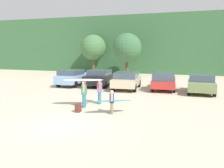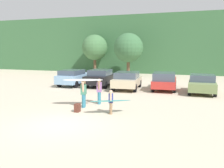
{
  "view_description": "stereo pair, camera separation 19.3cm",
  "coord_description": "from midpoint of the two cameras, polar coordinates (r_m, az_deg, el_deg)",
  "views": [
    {
      "loc": [
        5.38,
        -9.1,
        3.27
      ],
      "look_at": [
        0.11,
        6.56,
        0.98
      ],
      "focal_mm": 39.05,
      "sensor_mm": 36.0,
      "label": 1
    },
    {
      "loc": [
        5.56,
        -9.03,
        3.27
      ],
      "look_at": [
        0.11,
        6.56,
        0.98
      ],
      "focal_mm": 39.05,
      "sensor_mm": 36.0,
      "label": 2
    }
  ],
  "objects": [
    {
      "name": "tree_far_left",
      "position": [
        34.82,
        -4.57,
        8.49
      ],
      "size": [
        3.59,
        3.59,
        5.47
      ],
      "color": "brown",
      "rests_on": "ground_plane"
    },
    {
      "name": "parked_car_sky_blue",
      "position": [
        22.99,
        -9.26,
        1.6
      ],
      "size": [
        1.9,
        4.22,
        1.5
      ],
      "rotation": [
        0.0,
        0.0,
        1.56
      ],
      "color": "#84ADD1",
      "rests_on": "ground_plane"
    },
    {
      "name": "parked_car_champagne",
      "position": [
        20.6,
        3.19,
        0.96
      ],
      "size": [
        2.31,
        4.27,
        1.47
      ],
      "rotation": [
        0.0,
        0.0,
        1.66
      ],
      "color": "beige",
      "rests_on": "ground_plane"
    },
    {
      "name": "hillside_ridge",
      "position": [
        40.18,
        10.9,
        8.97
      ],
      "size": [
        108.0,
        12.0,
        8.25
      ],
      "primitive_type": "cube",
      "color": "#38663D",
      "rests_on": "ground_plane"
    },
    {
      "name": "tree_far_right",
      "position": [
        31.63,
        3.37,
        8.44
      ],
      "size": [
        3.76,
        3.76,
        5.48
      ],
      "color": "brown",
      "rests_on": "ground_plane"
    },
    {
      "name": "parked_car_olive_green",
      "position": [
        19.91,
        19.95,
        0.12
      ],
      "size": [
        1.97,
        3.92,
        1.43
      ],
      "rotation": [
        0.0,
        0.0,
        1.57
      ],
      "color": "#6B7F4C",
      "rests_on": "ground_plane"
    },
    {
      "name": "parked_car_red",
      "position": [
        20.69,
        11.79,
        0.79
      ],
      "size": [
        2.18,
        4.55,
        1.5
      ],
      "rotation": [
        0.0,
        0.0,
        1.64
      ],
      "color": "#B72D28",
      "rests_on": "ground_plane"
    },
    {
      "name": "parked_car_black",
      "position": [
        22.42,
        -3.04,
        1.55
      ],
      "size": [
        2.17,
        4.47,
        1.53
      ],
      "rotation": [
        0.0,
        0.0,
        1.63
      ],
      "color": "black",
      "rests_on": "ground_plane"
    },
    {
      "name": "surfboard_teal",
      "position": [
        12.62,
        -0.58,
        -3.98
      ],
      "size": [
        2.18,
        1.59,
        0.16
      ],
      "rotation": [
        0.0,
        0.0,
        3.65
      ],
      "color": "teal"
    },
    {
      "name": "person_companion",
      "position": [
        14.94,
        -3.3,
        -1.33
      ],
      "size": [
        0.38,
        0.72,
        1.56
      ],
      "rotation": [
        0.0,
        0.0,
        3.43
      ],
      "color": "teal",
      "rests_on": "ground_plane"
    },
    {
      "name": "surfboard_white",
      "position": [
        14.01,
        -7.14,
        0.96
      ],
      "size": [
        2.4,
        1.37,
        0.1
      ],
      "rotation": [
        0.0,
        0.0,
        3.48
      ],
      "color": "white"
    },
    {
      "name": "person_child",
      "position": [
        12.59,
        -0.48,
        -3.88
      ],
      "size": [
        0.31,
        0.46,
        1.25
      ],
      "rotation": [
        0.0,
        0.0,
        3.43
      ],
      "color": "#8C6B4C",
      "rests_on": "ground_plane"
    },
    {
      "name": "ground_plane",
      "position": [
        11.08,
        -12.12,
        -9.46
      ],
      "size": [
        120.0,
        120.0,
        0.0
      ],
      "primitive_type": "plane",
      "color": "beige"
    },
    {
      "name": "backpack_dropped",
      "position": [
        13.18,
        -8.35,
        -5.56
      ],
      "size": [
        0.24,
        0.34,
        0.45
      ],
      "color": "#592D23",
      "rests_on": "ground_plane"
    },
    {
      "name": "person_adult",
      "position": [
        14.1,
        -6.93,
        -1.87
      ],
      "size": [
        0.39,
        0.75,
        1.59
      ],
      "rotation": [
        0.0,
        0.0,
        3.43
      ],
      "color": "teal",
      "rests_on": "ground_plane"
    }
  ]
}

